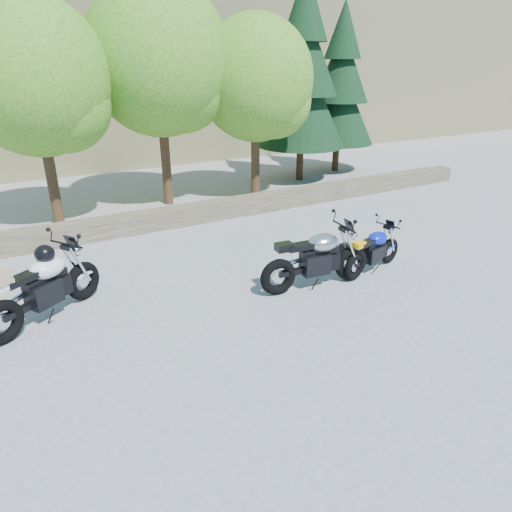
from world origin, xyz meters
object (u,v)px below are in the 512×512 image
at_px(white_bike, 43,285).
at_px(blue_bike, 374,251).
at_px(backpack, 345,251).
at_px(silver_bike, 317,259).

bearing_deg(white_bike, blue_bike, -44.87).
height_order(white_bike, backpack, white_bike).
bearing_deg(silver_bike, blue_bike, 5.90).
height_order(silver_bike, blue_bike, silver_bike).
bearing_deg(silver_bike, white_bike, 170.92).
height_order(silver_bike, white_bike, white_bike).
relative_size(blue_bike, backpack, 5.49).
height_order(white_bike, blue_bike, white_bike).
height_order(silver_bike, backpack, silver_bike).
xyz_separation_m(blue_bike, backpack, (-0.04, 0.84, -0.29)).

